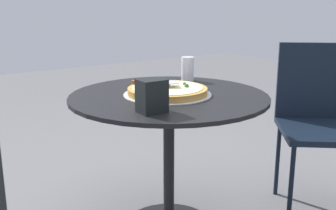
# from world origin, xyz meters

# --- Properties ---
(patio_table) EXTENTS (0.92, 0.92, 0.69)m
(patio_table) POSITION_xyz_m (0.00, 0.00, 0.53)
(patio_table) COLOR black
(patio_table) RESTS_ON ground
(pizza_on_tray) EXTENTS (0.41, 0.41, 0.05)m
(pizza_on_tray) POSITION_xyz_m (0.00, -0.01, 0.71)
(pizza_on_tray) COLOR silver
(pizza_on_tray) RESTS_ON patio_table
(pizza_server) EXTENTS (0.13, 0.21, 0.02)m
(pizza_server) POSITION_xyz_m (-0.03, -0.06, 0.75)
(pizza_server) COLOR silver
(pizza_server) RESTS_ON pizza_on_tray
(drinking_cup) EXTENTS (0.07, 0.07, 0.13)m
(drinking_cup) POSITION_xyz_m (-0.22, 0.27, 0.76)
(drinking_cup) COLOR white
(drinking_cup) RESTS_ON patio_table
(napkin_dispenser) EXTENTS (0.09, 0.11, 0.13)m
(napkin_dispenser) POSITION_xyz_m (0.21, -0.23, 0.76)
(napkin_dispenser) COLOR black
(napkin_dispenser) RESTS_ON patio_table
(patio_chair_near) EXTENTS (0.60, 0.60, 0.89)m
(patio_chair_near) POSITION_xyz_m (0.24, 0.81, 0.52)
(patio_chair_near) COLOR black
(patio_chair_near) RESTS_ON ground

